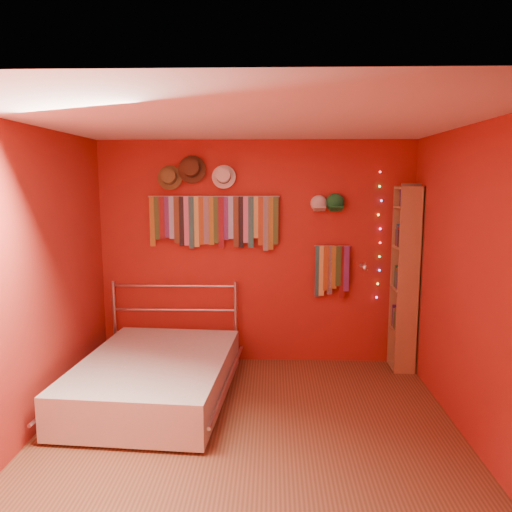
# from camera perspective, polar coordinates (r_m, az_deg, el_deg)

# --- Properties ---
(ground) EXTENTS (3.50, 3.50, 0.00)m
(ground) POSITION_cam_1_polar(r_m,az_deg,el_deg) (4.32, -0.83, -19.85)
(ground) COLOR brown
(ground) RESTS_ON ground
(back_wall) EXTENTS (3.50, 0.02, 2.50)m
(back_wall) POSITION_cam_1_polar(r_m,az_deg,el_deg) (5.60, -0.02, 0.33)
(back_wall) COLOR maroon
(back_wall) RESTS_ON ground
(right_wall) EXTENTS (0.02, 3.50, 2.50)m
(right_wall) POSITION_cam_1_polar(r_m,az_deg,el_deg) (4.18, 23.88, -3.29)
(right_wall) COLOR maroon
(right_wall) RESTS_ON ground
(left_wall) EXTENTS (0.02, 3.50, 2.50)m
(left_wall) POSITION_cam_1_polar(r_m,az_deg,el_deg) (4.33, -24.70, -2.95)
(left_wall) COLOR maroon
(left_wall) RESTS_ON ground
(ceiling) EXTENTS (3.50, 3.50, 0.02)m
(ceiling) POSITION_cam_1_polar(r_m,az_deg,el_deg) (3.82, -0.91, 15.24)
(ceiling) COLOR white
(ceiling) RESTS_ON back_wall
(tie_rack) EXTENTS (1.45, 0.03, 0.60)m
(tie_rack) POSITION_cam_1_polar(r_m,az_deg,el_deg) (5.53, -4.76, 4.16)
(tie_rack) COLOR #B3B3B8
(tie_rack) RESTS_ON back_wall
(small_tie_rack) EXTENTS (0.40, 0.03, 0.59)m
(small_tie_rack) POSITION_cam_1_polar(r_m,az_deg,el_deg) (5.60, 8.66, -1.46)
(small_tie_rack) COLOR #B3B3B8
(small_tie_rack) RESTS_ON back_wall
(fedora_olive) EXTENTS (0.27, 0.15, 0.27)m
(fedora_olive) POSITION_cam_1_polar(r_m,az_deg,el_deg) (5.56, -9.89, 8.89)
(fedora_olive) COLOR brown
(fedora_olive) RESTS_ON back_wall
(fedora_brown) EXTENTS (0.31, 0.17, 0.30)m
(fedora_brown) POSITION_cam_1_polar(r_m,az_deg,el_deg) (5.51, -7.39, 9.88)
(fedora_brown) COLOR #452B18
(fedora_brown) RESTS_ON back_wall
(fedora_white) EXTENTS (0.26, 0.14, 0.26)m
(fedora_white) POSITION_cam_1_polar(r_m,az_deg,el_deg) (5.47, -3.74, 9.10)
(fedora_white) COLOR white
(fedora_white) RESTS_ON back_wall
(cap_white) EXTENTS (0.18, 0.23, 0.18)m
(cap_white) POSITION_cam_1_polar(r_m,az_deg,el_deg) (5.52, 7.18, 5.97)
(cap_white) COLOR silver
(cap_white) RESTS_ON back_wall
(cap_green) EXTENTS (0.19, 0.24, 0.19)m
(cap_green) POSITION_cam_1_polar(r_m,az_deg,el_deg) (5.54, 9.03, 6.02)
(cap_green) COLOR #1A7834
(cap_green) RESTS_ON back_wall
(fairy_lights) EXTENTS (0.06, 0.02, 1.41)m
(fairy_lights) POSITION_cam_1_polar(r_m,az_deg,el_deg) (5.66, 13.91, 2.25)
(fairy_lights) COLOR #FF3333
(fairy_lights) RESTS_ON back_wall
(reading_lamp) EXTENTS (0.07, 0.31, 0.09)m
(reading_lamp) POSITION_cam_1_polar(r_m,az_deg,el_deg) (5.48, 12.29, -1.24)
(reading_lamp) COLOR #B3B3B8
(reading_lamp) RESTS_ON back_wall
(bookshelf) EXTENTS (0.25, 0.34, 2.00)m
(bookshelf) POSITION_cam_1_polar(r_m,az_deg,el_deg) (5.62, 17.06, -2.43)
(bookshelf) COLOR olive
(bookshelf) RESTS_ON ground
(bed) EXTENTS (1.55, 1.99, 0.94)m
(bed) POSITION_cam_1_polar(r_m,az_deg,el_deg) (4.95, -11.41, -13.39)
(bed) COLOR #B3B3B8
(bed) RESTS_ON ground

